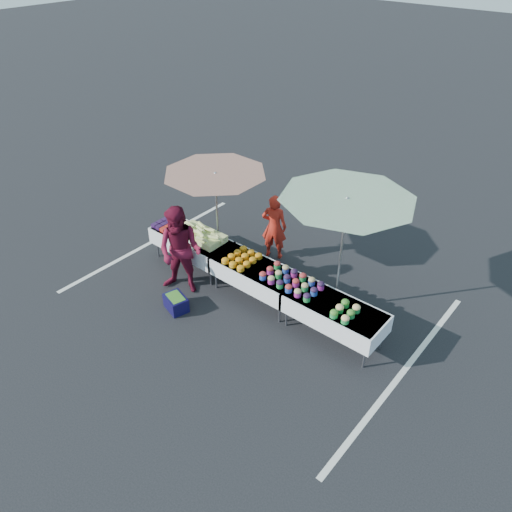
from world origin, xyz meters
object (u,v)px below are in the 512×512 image
Objects in this scene: table_center at (256,274)px; umbrella_right at (346,209)px; customer at (180,251)px; umbrella_left at (215,181)px; vendor at (274,227)px; storage_bin at (176,303)px; table_left at (192,242)px; table_right at (334,312)px.

umbrella_right reaches higher than table_center.
umbrella_right is (2.72, 1.48, 1.28)m from customer.
umbrella_right is at bearing 5.67° from umbrella_left.
customer is 1.58m from umbrella_left.
vendor reaches higher than storage_bin.
umbrella_right reaches higher than storage_bin.
storage_bin is at bearing -78.41° from customer.
customer is at bearing -56.70° from table_left.
table_center is 1.66m from storage_bin.
umbrella_left reaches higher than customer.
umbrella_right is 3.73m from storage_bin.
umbrella_left is at bearing -174.33° from umbrella_right.
table_right is 2.81m from vendor.
table_left reaches higher than storage_bin.
umbrella_left reaches higher than storage_bin.
storage_bin is at bearing -74.49° from umbrella_left.
table_right is at bearing 0.00° from table_center.
storage_bin is at bearing -56.68° from table_left.
customer is at bearing 48.60° from vendor.
vendor is 0.55× the size of umbrella_left.
customer reaches higher than table_left.
vendor reaches higher than table_left.
table_center is 0.74× the size of umbrella_right.
storage_bin is at bearing -154.97° from table_right.
vendor is at bearing 50.11° from table_left.
table_left and table_center have the same top height.
table_center is at bearing 8.08° from customer.
vendor is 2.76m from storage_bin.
table_center is at bearing -17.27° from umbrella_left.
vendor is 1.72m from umbrella_left.
umbrella_left is 2.55m from storage_bin.
table_left is at bearing -167.21° from umbrella_right.
table_right is at bearing 0.00° from table_left.
vendor is (1.16, 1.39, 0.18)m from table_left.
table_right is 1.83m from umbrella_right.
table_center is 2.04m from umbrella_left.
table_left is 1.00× the size of table_center.
customer is (0.49, -0.75, 0.36)m from table_left.
vendor is at bearing 150.36° from table_right.
customer reaches higher than table_right.
table_left is 1.00× the size of table_right.
vendor reaches higher than table_right.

